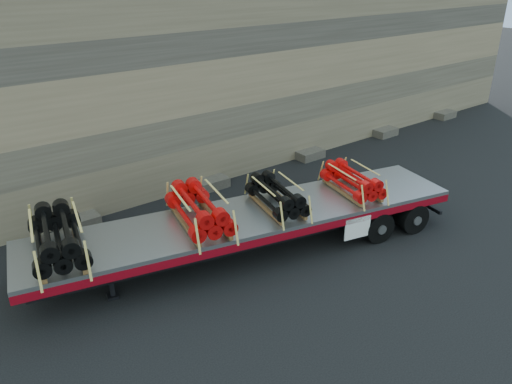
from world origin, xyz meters
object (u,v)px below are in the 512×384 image
Objects in this scene: trailer at (250,233)px; bundle_midrear at (277,196)px; bundle_front at (58,238)px; bundle_rear at (352,181)px; bundle_midfront at (199,210)px.

bundle_midrear is (0.82, -0.19, 0.99)m from trailer.
bundle_rear is at bearing 0.00° from bundle_front.
bundle_front is 5.87m from bundle_midrear.
bundle_rear is (8.23, -1.90, -0.08)m from bundle_front.
bundle_midfront is at bearing -180.00° from trailer.
bundle_front is at bearing -180.00° from bundle_rear.
bundle_midfront reaches higher than bundle_midrear.
bundle_midfront is 2.32m from bundle_midrear.
bundle_midfront is at bearing 0.00° from bundle_front.
trailer is 5.14m from bundle_front.
bundle_front reaches higher than bundle_midfront.
bundle_rear is (2.51, -0.58, -0.01)m from bundle_midrear.
trailer is 5.90× the size of bundle_midrear.
bundle_front is 8.45m from bundle_rear.
bundle_front reaches higher than trailer.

